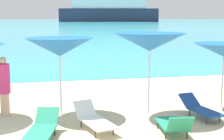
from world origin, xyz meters
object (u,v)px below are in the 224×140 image
Objects in this scene: umbrella_6 at (150,42)px; lounge_chair_8 at (174,124)px; lounge_chair_6 at (200,108)px; beachgoer_3 at (4,85)px; cruise_ship at (109,6)px; umbrella_7 at (224,50)px; lounge_chair_9 at (94,119)px; umbrella_5 at (60,47)px; lounge_chair_10 at (42,128)px.

umbrella_6 is 1.63× the size of lounge_chair_8.
lounge_chair_6 is 5.71m from beachgoer_3.
cruise_ship reaches higher than umbrella_6.
lounge_chair_9 is (-4.34, -1.27, -1.57)m from umbrella_7.
beachgoer_3 is (-1.62, 0.13, -1.09)m from umbrella_5.
umbrella_7 is at bearing -133.22° from lounge_chair_8.
umbrella_6 is 1.39× the size of lounge_chair_10.
umbrella_7 is 1.27× the size of lounge_chair_6.
lounge_chair_8 is 4.99m from beachgoer_3.
umbrella_7 is 1.38× the size of lounge_chair_8.
umbrella_7 reaches higher than lounge_chair_8.
lounge_chair_9 is at bearing -19.92° from lounge_chair_8.
umbrella_6 is (2.55, -0.59, 0.15)m from umbrella_5.
cruise_ship is at bearing -94.97° from lounge_chair_8.
lounge_chair_9 is 1.00× the size of lounge_chair_10.
cruise_ship is (37.94, 194.85, 7.35)m from umbrella_6.
beachgoer_3 is at bearing -92.63° from cruise_ship.
lounge_chair_6 is 0.93× the size of lounge_chair_10.
umbrella_7 is 1.18× the size of beachgoer_3.
lounge_chair_6 is 0.94× the size of beachgoer_3.
umbrella_7 is 2.16m from lounge_chair_6.
beachgoer_3 is (-2.35, 1.76, 0.64)m from lounge_chair_9.
lounge_chair_10 is (-1.31, -0.46, -0.01)m from lounge_chair_9.
lounge_chair_10 is 0.03× the size of cruise_ship.
umbrella_5 is 1.30× the size of lounge_chair_10.
umbrella_7 is 197.96m from cruise_ship.
umbrella_5 reaches higher than lounge_chair_9.
beachgoer_3 is at bearing 175.86° from umbrella_7.
lounge_chair_9 is 1.01× the size of beachgoer_3.
cruise_ship reaches higher than umbrella_5.
umbrella_5 reaches higher than lounge_chair_8.
lounge_chair_8 is at bearing -139.16° from umbrella_7.
cruise_ship is (42.11, 194.13, 8.59)m from beachgoer_3.
cruise_ship is (36.61, 195.52, 9.22)m from lounge_chair_6.
umbrella_6 is at bearing -91.41° from cruise_ship.
lounge_chair_9 is at bearing 32.98° from lounge_chair_10.
lounge_chair_8 is (0.02, -1.92, -1.86)m from umbrella_6.
lounge_chair_10 is 2.54m from beachgoer_3.
lounge_chair_8 is 0.85× the size of lounge_chair_10.
umbrella_7 is at bearing 5.52° from umbrella_6.
cruise_ship reaches higher than lounge_chair_6.
umbrella_6 is 1.38× the size of lounge_chair_9.
lounge_chair_6 is 4.54m from lounge_chair_10.
umbrella_7 is 0.03× the size of cruise_ship.
lounge_chair_8 is at bearing -91.30° from cruise_ship.
beachgoer_3 is 198.83m from cruise_ship.
lounge_chair_10 is (-5.65, -1.74, -1.58)m from umbrella_7.
umbrella_5 is at bearing -134.03° from beachgoer_3.
umbrella_5 is 4.43m from lounge_chair_6.
umbrella_7 is (5.07, -0.35, -0.15)m from umbrella_5.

